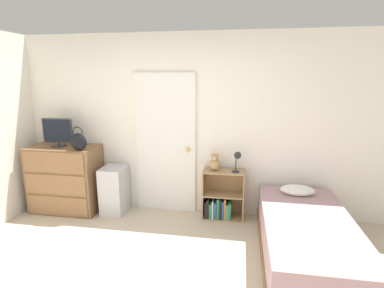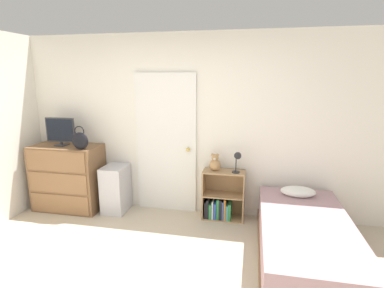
{
  "view_description": "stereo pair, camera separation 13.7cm",
  "coord_description": "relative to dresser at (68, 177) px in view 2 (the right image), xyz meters",
  "views": [
    {
      "loc": [
        0.83,
        -2.14,
        1.96
      ],
      "look_at": [
        0.18,
        1.71,
        1.08
      ],
      "focal_mm": 28.0,
      "sensor_mm": 36.0,
      "label": 1
    },
    {
      "loc": [
        0.97,
        -2.12,
        1.96
      ],
      "look_at": [
        0.18,
        1.71,
        1.08
      ],
      "focal_mm": 28.0,
      "sensor_mm": 36.0,
      "label": 2
    }
  ],
  "objects": [
    {
      "name": "handbag",
      "position": [
        0.35,
        -0.17,
        0.61
      ],
      "size": [
        0.24,
        0.11,
        0.33
      ],
      "color": "black",
      "rests_on": "dresser"
    },
    {
      "name": "bookshelf",
      "position": [
        2.29,
        0.12,
        -0.24
      ],
      "size": [
        0.57,
        0.28,
        0.7
      ],
      "color": "tan",
      "rests_on": "ground_plane"
    },
    {
      "name": "wall_back",
      "position": [
        1.7,
        0.31,
        0.79
      ],
      "size": [
        10.0,
        0.06,
        2.55
      ],
      "color": "white",
      "rests_on": "ground_plane"
    },
    {
      "name": "tv",
      "position": [
        -0.06,
        -0.0,
        0.7
      ],
      "size": [
        0.45,
        0.16,
        0.41
      ],
      "color": "#2D2D33",
      "rests_on": "dresser"
    },
    {
      "name": "door_closed",
      "position": [
        1.46,
        0.26,
        0.52
      ],
      "size": [
        0.88,
        0.09,
        2.01
      ],
      "color": "white",
      "rests_on": "ground_plane"
    },
    {
      "name": "bed",
      "position": [
        3.28,
        -0.72,
        -0.25
      ],
      "size": [
        0.96,
        1.98,
        0.59
      ],
      "color": "brown",
      "rests_on": "ground_plane"
    },
    {
      "name": "desk_lamp",
      "position": [
        2.49,
        0.08,
        0.41
      ],
      "size": [
        0.12,
        0.12,
        0.29
      ],
      "color": "#262628",
      "rests_on": "bookshelf"
    },
    {
      "name": "teddy_bear",
      "position": [
        2.19,
        0.12,
        0.31
      ],
      "size": [
        0.16,
        0.16,
        0.24
      ],
      "color": "tan",
      "rests_on": "bookshelf"
    },
    {
      "name": "dresser",
      "position": [
        0.0,
        0.0,
        0.0
      ],
      "size": [
        0.99,
        0.52,
        0.97
      ],
      "color": "brown",
      "rests_on": "ground_plane"
    },
    {
      "name": "storage_bin",
      "position": [
        0.74,
        0.05,
        -0.14
      ],
      "size": [
        0.32,
        0.42,
        0.69
      ],
      "color": "silver",
      "rests_on": "ground_plane"
    }
  ]
}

